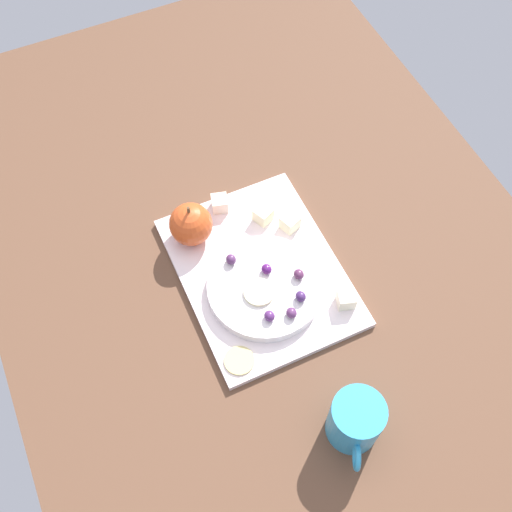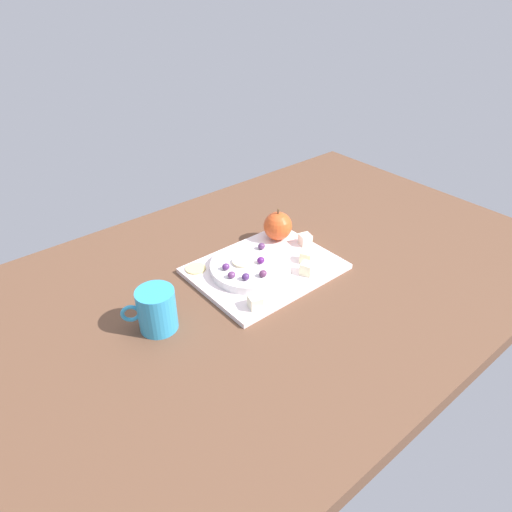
% 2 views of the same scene
% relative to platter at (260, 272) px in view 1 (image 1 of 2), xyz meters
% --- Properties ---
extents(table, '(1.39, 0.92, 0.04)m').
position_rel_platter_xyz_m(table, '(-0.02, 0.03, -0.03)').
color(table, brown).
rests_on(table, ground).
extents(platter, '(0.33, 0.26, 0.01)m').
position_rel_platter_xyz_m(platter, '(0.00, 0.00, 0.00)').
color(platter, silver).
rests_on(platter, table).
extents(serving_dish, '(0.19, 0.19, 0.02)m').
position_rel_platter_xyz_m(serving_dish, '(0.04, -0.01, 0.02)').
color(serving_dish, silver).
rests_on(serving_dish, platter).
extents(apple_whole, '(0.07, 0.07, 0.07)m').
position_rel_platter_xyz_m(apple_whole, '(-0.11, -0.08, 0.04)').
color(apple_whole, '#CA4B1F').
rests_on(apple_whole, platter).
extents(apple_stem, '(0.01, 0.01, 0.01)m').
position_rel_platter_xyz_m(apple_stem, '(-0.11, -0.08, 0.09)').
color(apple_stem, brown).
rests_on(apple_stem, apple_whole).
extents(cheese_cube_0, '(0.04, 0.04, 0.03)m').
position_rel_platter_xyz_m(cheese_cube_0, '(-0.09, 0.05, 0.02)').
color(cheese_cube_0, '#F5F2BE').
rests_on(cheese_cube_0, platter).
extents(cheese_cube_1, '(0.04, 0.04, 0.03)m').
position_rel_platter_xyz_m(cheese_cube_1, '(-0.06, 0.08, 0.02)').
color(cheese_cube_1, '#F8F4C2').
rests_on(cheese_cube_1, platter).
extents(cheese_cube_2, '(0.03, 0.03, 0.03)m').
position_rel_platter_xyz_m(cheese_cube_2, '(0.11, 0.10, 0.02)').
color(cheese_cube_2, '#F3E8C4').
rests_on(cheese_cube_2, platter).
extents(cheese_cube_3, '(0.03, 0.03, 0.03)m').
position_rel_platter_xyz_m(cheese_cube_3, '(-0.14, -0.01, 0.02)').
color(cheese_cube_3, '#F1E2C9').
rests_on(cheese_cube_3, platter).
extents(cracker_0, '(0.05, 0.05, 0.00)m').
position_rel_platter_xyz_m(cracker_0, '(0.13, -0.10, 0.01)').
color(cracker_0, '#D5C07A').
rests_on(cracker_0, platter).
extents(grape_0, '(0.02, 0.02, 0.02)m').
position_rel_platter_xyz_m(grape_0, '(0.10, 0.01, 0.03)').
color(grape_0, '#582D5B').
rests_on(grape_0, serving_dish).
extents(grape_1, '(0.02, 0.02, 0.02)m').
position_rel_platter_xyz_m(grape_1, '(0.05, 0.05, 0.03)').
color(grape_1, '#56294B').
rests_on(grape_1, serving_dish).
extents(grape_2, '(0.02, 0.02, 0.02)m').
position_rel_platter_xyz_m(grape_2, '(-0.02, -0.04, 0.03)').
color(grape_2, '#512B55').
rests_on(grape_2, serving_dish).
extents(grape_3, '(0.02, 0.02, 0.02)m').
position_rel_platter_xyz_m(grape_3, '(0.02, 0.00, 0.03)').
color(grape_3, '#501861').
rests_on(grape_3, serving_dish).
extents(grape_4, '(0.02, 0.02, 0.02)m').
position_rel_platter_xyz_m(grape_4, '(0.08, 0.03, 0.03)').
color(grape_4, '#42245A').
rests_on(grape_4, serving_dish).
extents(grape_5, '(0.02, 0.02, 0.02)m').
position_rel_platter_xyz_m(grape_5, '(0.09, -0.03, 0.03)').
color(grape_5, '#522763').
rests_on(grape_5, serving_dish).
extents(apple_slice_0, '(0.05, 0.05, 0.01)m').
position_rel_platter_xyz_m(apple_slice_0, '(0.05, -0.02, 0.03)').
color(apple_slice_0, beige).
rests_on(apple_slice_0, serving_dish).
extents(cup, '(0.10, 0.08, 0.09)m').
position_rel_platter_xyz_m(cup, '(0.30, 0.01, 0.04)').
color(cup, '#2F94C4').
rests_on(cup, table).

